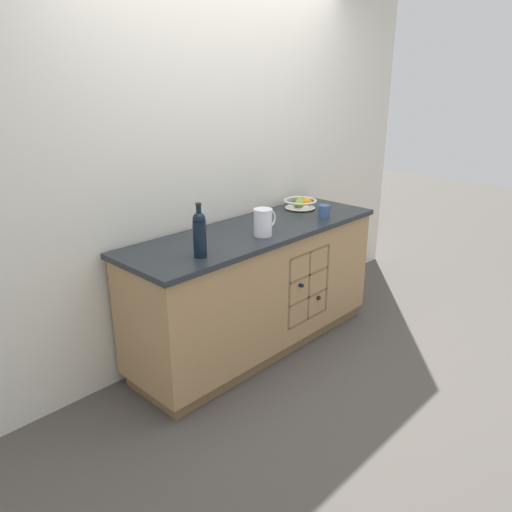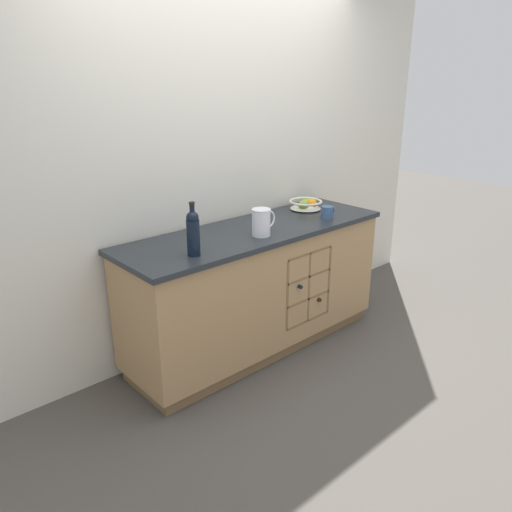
% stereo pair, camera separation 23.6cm
% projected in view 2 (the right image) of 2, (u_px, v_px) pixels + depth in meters
% --- Properties ---
extents(ground_plane, '(14.00, 14.00, 0.00)m').
position_uv_depth(ground_plane, '(256.00, 345.00, 3.65)').
color(ground_plane, '#4C4742').
extents(back_wall, '(4.40, 0.06, 2.55)m').
position_uv_depth(back_wall, '(222.00, 165.00, 3.46)').
color(back_wall, silver).
rests_on(back_wall, ground_plane).
extents(kitchen_island, '(1.96, 0.62, 0.89)m').
position_uv_depth(kitchen_island, '(256.00, 288.00, 3.50)').
color(kitchen_island, brown).
rests_on(kitchen_island, ground_plane).
extents(fruit_bowl, '(0.25, 0.25, 0.09)m').
position_uv_depth(fruit_bowl, '(306.00, 204.00, 3.80)').
color(fruit_bowl, silver).
rests_on(fruit_bowl, kitchen_island).
extents(white_pitcher, '(0.18, 0.12, 0.18)m').
position_uv_depth(white_pitcher, '(262.00, 222.00, 3.17)').
color(white_pitcher, white).
rests_on(white_pitcher, kitchen_island).
extents(ceramic_mug, '(0.12, 0.08, 0.09)m').
position_uv_depth(ceramic_mug, '(327.00, 212.00, 3.57)').
color(ceramic_mug, '#385684').
rests_on(ceramic_mug, kitchen_island).
extents(standing_wine_bottle, '(0.08, 0.08, 0.31)m').
position_uv_depth(standing_wine_bottle, '(193.00, 232.00, 2.81)').
color(standing_wine_bottle, black).
rests_on(standing_wine_bottle, kitchen_island).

